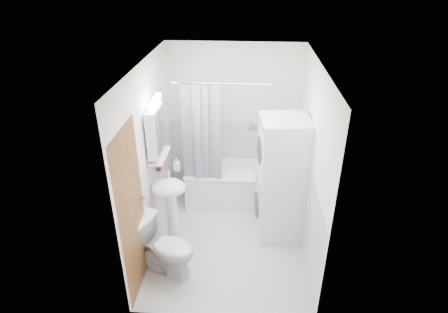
# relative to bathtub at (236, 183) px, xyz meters

# --- Properties ---
(floor) EXTENTS (2.60, 2.60, 0.00)m
(floor) POSITION_rel_bathtub_xyz_m (-0.06, -0.92, -0.32)
(floor) COLOR #BCBCC0
(floor) RESTS_ON ground
(room_walls) EXTENTS (2.60, 2.60, 2.60)m
(room_walls) POSITION_rel_bathtub_xyz_m (-0.06, -0.92, 1.17)
(room_walls) COLOR white
(room_walls) RESTS_ON ground
(wainscot) EXTENTS (1.98, 2.58, 2.58)m
(wainscot) POSITION_rel_bathtub_xyz_m (-0.06, -0.63, 0.28)
(wainscot) COLOR white
(wainscot) RESTS_ON ground
(door) EXTENTS (0.05, 2.00, 2.00)m
(door) POSITION_rel_bathtub_xyz_m (-1.01, -1.47, 0.68)
(door) COLOR brown
(door) RESTS_ON ground
(bathtub) EXTENTS (1.52, 0.72, 0.58)m
(bathtub) POSITION_rel_bathtub_xyz_m (0.00, 0.00, 0.00)
(bathtub) COLOR white
(bathtub) RESTS_ON ground
(tub_spout) EXTENTS (0.04, 0.12, 0.04)m
(tub_spout) POSITION_rel_bathtub_xyz_m (0.20, 0.33, 0.58)
(tub_spout) COLOR silver
(tub_spout) RESTS_ON room_walls
(curtain_rod) EXTENTS (1.70, 0.02, 0.02)m
(curtain_rod) POSITION_rel_bathtub_xyz_m (0.00, -0.30, 1.68)
(curtain_rod) COLOR silver
(curtain_rod) RESTS_ON room_walls
(shower_curtain) EXTENTS (0.55, 0.02, 1.45)m
(shower_curtain) POSITION_rel_bathtub_xyz_m (-0.47, -0.30, 0.93)
(shower_curtain) COLOR #141846
(shower_curtain) RESTS_ON curtain_rod
(sink) EXTENTS (0.44, 0.37, 1.04)m
(sink) POSITION_rel_bathtub_xyz_m (-0.81, -1.02, 0.38)
(sink) COLOR white
(sink) RESTS_ON ground
(medicine_cabinet) EXTENTS (0.13, 0.50, 0.71)m
(medicine_cabinet) POSITION_rel_bathtub_xyz_m (-0.96, -0.82, 1.25)
(medicine_cabinet) COLOR white
(medicine_cabinet) RESTS_ON room_walls
(shelf) EXTENTS (0.18, 0.54, 0.02)m
(shelf) POSITION_rel_bathtub_xyz_m (-0.95, -0.82, 0.88)
(shelf) COLOR silver
(shelf) RESTS_ON room_walls
(shower_caddy) EXTENTS (0.22, 0.06, 0.02)m
(shower_caddy) POSITION_rel_bathtub_xyz_m (0.25, 0.32, 0.83)
(shower_caddy) COLOR silver
(shower_caddy) RESTS_ON room_walls
(towel) EXTENTS (0.07, 0.35, 0.85)m
(towel) POSITION_rel_bathtub_xyz_m (-1.00, -0.57, 1.03)
(towel) COLOR #511525
(towel) RESTS_ON room_walls
(washer_dryer) EXTENTS (0.67, 0.66, 1.70)m
(washer_dryer) POSITION_rel_bathtub_xyz_m (0.62, -0.71, 0.53)
(washer_dryer) COLOR white
(washer_dryer) RESTS_ON ground
(toilet) EXTENTS (0.84, 0.64, 0.73)m
(toilet) POSITION_rel_bathtub_xyz_m (-0.78, -1.58, 0.05)
(toilet) COLOR white
(toilet) RESTS_ON ground
(soap_pump) EXTENTS (0.08, 0.17, 0.08)m
(soap_pump) POSITION_rel_bathtub_xyz_m (-0.77, -0.67, 0.63)
(soap_pump) COLOR gray
(soap_pump) RESTS_ON sink
(shelf_bottle) EXTENTS (0.07, 0.18, 0.07)m
(shelf_bottle) POSITION_rel_bathtub_xyz_m (-0.95, -0.97, 0.93)
(shelf_bottle) COLOR gray
(shelf_bottle) RESTS_ON shelf
(shelf_cup) EXTENTS (0.10, 0.09, 0.10)m
(shelf_cup) POSITION_rel_bathtub_xyz_m (-0.95, -0.70, 0.94)
(shelf_cup) COLOR gray
(shelf_cup) RESTS_ON shelf
(shampoo_a) EXTENTS (0.13, 0.17, 0.13)m
(shampoo_a) POSITION_rel_bathtub_xyz_m (0.29, 0.32, 0.91)
(shampoo_a) COLOR gray
(shampoo_a) RESTS_ON shower_caddy
(shampoo_b) EXTENTS (0.08, 0.21, 0.08)m
(shampoo_b) POSITION_rel_bathtub_xyz_m (0.41, 0.32, 0.88)
(shampoo_b) COLOR #262A98
(shampoo_b) RESTS_ON shower_caddy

